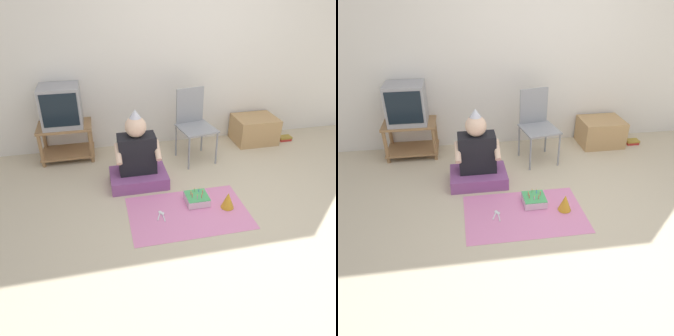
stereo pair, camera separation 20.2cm
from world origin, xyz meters
TOP-DOWN VIEW (x-y plane):
  - ground_plane at (0.00, 0.00)m, footprint 16.00×16.00m
  - wall_back at (0.00, 2.01)m, footprint 6.40×0.06m
  - tv_stand at (-1.67, 1.76)m, footprint 0.66×0.44m
  - tv at (-1.67, 1.76)m, footprint 0.47×0.42m
  - folding_chair at (-0.10, 1.44)m, footprint 0.48×0.50m
  - cardboard_box_stack at (0.89, 1.71)m, footprint 0.57×0.47m
  - book_pile at (1.35, 1.64)m, footprint 0.18×0.13m
  - person_seated at (-0.87, 0.97)m, footprint 0.63×0.44m
  - party_cloth at (-0.47, 0.29)m, footprint 1.18×0.76m
  - birthday_cake at (-0.34, 0.44)m, footprint 0.23×0.23m
  - party_hat_blue at (-0.06, 0.29)m, footprint 0.13×0.13m
  - plastic_spoon_near at (-0.75, 0.33)m, footprint 0.07×0.14m
  - plastic_spoon_far at (-0.73, 0.31)m, footprint 0.04×0.15m

SIDE VIEW (x-z plane):
  - ground_plane at x=0.00m, z-range 0.00..0.00m
  - party_cloth at x=-0.47m, z-range 0.00..0.01m
  - plastic_spoon_near at x=-0.75m, z-range 0.01..0.02m
  - plastic_spoon_far at x=-0.73m, z-range 0.01..0.02m
  - book_pile at x=1.35m, z-range 0.00..0.06m
  - birthday_cake at x=-0.34m, z-range -0.02..0.12m
  - party_hat_blue at x=-0.06m, z-range 0.01..0.18m
  - cardboard_box_stack at x=0.89m, z-range 0.00..0.36m
  - tv_stand at x=-1.67m, z-range 0.04..0.50m
  - person_seated at x=-0.87m, z-range -0.14..0.72m
  - folding_chair at x=-0.10m, z-range 0.06..0.94m
  - tv at x=-1.67m, z-range 0.46..0.95m
  - wall_back at x=0.00m, z-range 0.00..2.55m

